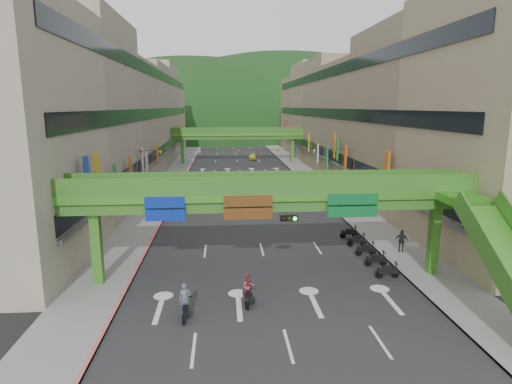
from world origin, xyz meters
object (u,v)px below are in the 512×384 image
at_px(pedestrian_red, 344,194).
at_px(scooter_rider_mid, 248,289).
at_px(overpass_near, 287,205).
at_px(car_yellow, 252,157).
at_px(scooter_rider_near, 185,303).
at_px(car_silver, 221,188).

bearing_deg(pedestrian_red, scooter_rider_mid, -130.85).
height_order(overpass_near, car_yellow, overpass_near).
xyz_separation_m(overpass_near, pedestrian_red, (10.55, 23.66, -4.39)).
bearing_deg(scooter_rider_mid, scooter_rider_near, -158.20).
bearing_deg(scooter_rider_near, pedestrian_red, 59.37).
bearing_deg(pedestrian_red, car_silver, 143.37).
distance_m(overpass_near, pedestrian_red, 26.27).
bearing_deg(car_yellow, scooter_rider_mid, -92.06).
relative_size(overpass_near, car_yellow, 7.28).
xyz_separation_m(car_silver, pedestrian_red, (14.75, -5.96, 0.18)).
bearing_deg(car_silver, overpass_near, -85.07).
distance_m(scooter_rider_near, car_silver, 34.05).
height_order(scooter_rider_near, car_silver, scooter_rider_near).
height_order(overpass_near, pedestrian_red, overpass_near).
relative_size(car_silver, pedestrian_red, 2.37).
bearing_deg(scooter_rider_mid, overpass_near, 49.24).
distance_m(car_yellow, pedestrian_red, 41.75).
relative_size(overpass_near, car_silver, 7.29).
xyz_separation_m(scooter_rider_mid, car_yellow, (4.88, 67.57, -0.33)).
bearing_deg(car_silver, pedestrian_red, -25.16).
bearing_deg(car_silver, scooter_rider_near, -96.27).
relative_size(scooter_rider_mid, car_silver, 0.50).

